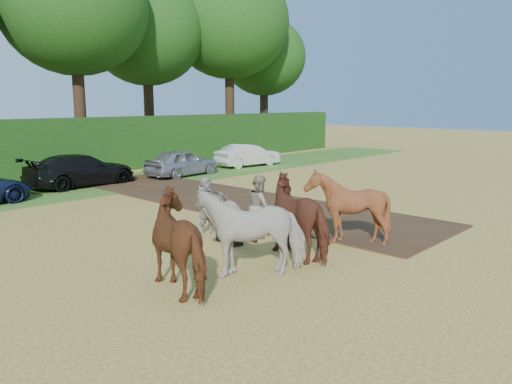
% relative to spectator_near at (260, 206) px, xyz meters
% --- Properties ---
extents(ground, '(120.00, 120.00, 0.00)m').
position_rel_spectator_near_xyz_m(ground, '(1.58, -2.65, -0.89)').
color(ground, gold).
rests_on(ground, ground).
extents(earth_strip, '(4.50, 17.00, 0.05)m').
position_rel_spectator_near_xyz_m(earth_strip, '(3.08, 4.35, -0.86)').
color(earth_strip, '#472D1C').
rests_on(earth_strip, ground).
extents(grass_verge, '(50.00, 5.00, 0.03)m').
position_rel_spectator_near_xyz_m(grass_verge, '(1.58, 11.35, -0.87)').
color(grass_verge, '#38601E').
rests_on(grass_verge, ground).
extents(hedgerow, '(46.00, 1.60, 3.00)m').
position_rel_spectator_near_xyz_m(hedgerow, '(1.58, 15.85, 0.61)').
color(hedgerow, '#14380F').
rests_on(hedgerow, ground).
extents(spectator_near, '(1.06, 1.09, 1.77)m').
position_rel_spectator_near_xyz_m(spectator_near, '(0.00, 0.00, 0.00)').
color(spectator_near, '#AEA889').
rests_on(spectator_near, ground).
extents(plough_team, '(6.93, 4.82, 2.03)m').
position_rel_spectator_near_xyz_m(plough_team, '(-1.49, -1.90, 0.12)').
color(plough_team, brown).
rests_on(plough_team, ground).
extents(parked_cars, '(25.05, 3.53, 1.49)m').
position_rel_spectator_near_xyz_m(parked_cars, '(0.46, 11.33, -0.19)').
color(parked_cars, white).
rests_on(parked_cars, ground).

